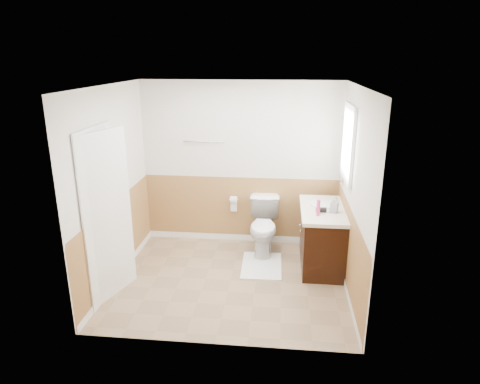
# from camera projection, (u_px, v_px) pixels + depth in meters

# --- Properties ---
(floor) EXTENTS (3.00, 3.00, 0.00)m
(floor) POSITION_uv_depth(u_px,v_px,m) (231.00, 280.00, 5.57)
(floor) COLOR #8C7051
(floor) RESTS_ON ground
(ceiling) EXTENTS (3.00, 3.00, 0.00)m
(ceiling) POSITION_uv_depth(u_px,v_px,m) (229.00, 86.00, 4.80)
(ceiling) COLOR white
(ceiling) RESTS_ON floor
(wall_back) EXTENTS (3.00, 0.00, 3.00)m
(wall_back) POSITION_uv_depth(u_px,v_px,m) (241.00, 164.00, 6.41)
(wall_back) COLOR silver
(wall_back) RESTS_ON floor
(wall_front) EXTENTS (3.00, 0.00, 3.00)m
(wall_front) POSITION_uv_depth(u_px,v_px,m) (212.00, 232.00, 3.95)
(wall_front) COLOR silver
(wall_front) RESTS_ON floor
(wall_left) EXTENTS (0.00, 3.00, 3.00)m
(wall_left) POSITION_uv_depth(u_px,v_px,m) (112.00, 187.00, 5.33)
(wall_left) COLOR silver
(wall_left) RESTS_ON floor
(wall_right) EXTENTS (0.00, 3.00, 3.00)m
(wall_right) POSITION_uv_depth(u_px,v_px,m) (354.00, 194.00, 5.04)
(wall_right) COLOR silver
(wall_right) RESTS_ON floor
(wainscot_back) EXTENTS (3.00, 0.00, 3.00)m
(wainscot_back) POSITION_uv_depth(u_px,v_px,m) (240.00, 211.00, 6.63)
(wainscot_back) COLOR #A06B40
(wainscot_back) RESTS_ON floor
(wainscot_front) EXTENTS (3.00, 0.00, 3.00)m
(wainscot_front) POSITION_uv_depth(u_px,v_px,m) (214.00, 301.00, 4.19)
(wainscot_front) COLOR #A06B40
(wainscot_front) RESTS_ON floor
(wainscot_left) EXTENTS (0.00, 2.60, 2.60)m
(wainscot_left) POSITION_uv_depth(u_px,v_px,m) (119.00, 241.00, 5.56)
(wainscot_left) COLOR #A06B40
(wainscot_left) RESTS_ON floor
(wainscot_right) EXTENTS (0.00, 2.60, 2.60)m
(wainscot_right) POSITION_uv_depth(u_px,v_px,m) (348.00, 251.00, 5.27)
(wainscot_right) COLOR #A06B40
(wainscot_right) RESTS_ON floor
(toilet) EXTENTS (0.47, 0.80, 0.80)m
(toilet) POSITION_uv_depth(u_px,v_px,m) (264.00, 227.00, 6.27)
(toilet) COLOR white
(toilet) RESTS_ON floor
(bath_mat) EXTENTS (0.57, 0.81, 0.02)m
(bath_mat) POSITION_uv_depth(u_px,v_px,m) (262.00, 266.00, 5.94)
(bath_mat) COLOR white
(bath_mat) RESTS_ON floor
(vanity_cabinet) EXTENTS (0.55, 1.10, 0.80)m
(vanity_cabinet) POSITION_uv_depth(u_px,v_px,m) (322.00, 239.00, 5.86)
(vanity_cabinet) COLOR black
(vanity_cabinet) RESTS_ON floor
(vanity_knob_left) EXTENTS (0.03, 0.03, 0.03)m
(vanity_knob_left) POSITION_uv_depth(u_px,v_px,m) (301.00, 231.00, 5.75)
(vanity_knob_left) COLOR silver
(vanity_knob_left) RESTS_ON vanity_cabinet
(vanity_knob_right) EXTENTS (0.03, 0.03, 0.03)m
(vanity_knob_right) POSITION_uv_depth(u_px,v_px,m) (300.00, 225.00, 5.94)
(vanity_knob_right) COLOR silver
(vanity_knob_right) RESTS_ON vanity_cabinet
(countertop) EXTENTS (0.60, 1.15, 0.05)m
(countertop) POSITION_uv_depth(u_px,v_px,m) (323.00, 210.00, 5.73)
(countertop) COLOR silver
(countertop) RESTS_ON vanity_cabinet
(sink_basin) EXTENTS (0.36, 0.36, 0.02)m
(sink_basin) POSITION_uv_depth(u_px,v_px,m) (323.00, 204.00, 5.86)
(sink_basin) COLOR white
(sink_basin) RESTS_ON countertop
(faucet) EXTENTS (0.02, 0.02, 0.14)m
(faucet) POSITION_uv_depth(u_px,v_px,m) (336.00, 200.00, 5.83)
(faucet) COLOR silver
(faucet) RESTS_ON countertop
(lotion_bottle) EXTENTS (0.05, 0.05, 0.22)m
(lotion_bottle) POSITION_uv_depth(u_px,v_px,m) (318.00, 208.00, 5.44)
(lotion_bottle) COLOR #E73B83
(lotion_bottle) RESTS_ON countertop
(soap_dispenser) EXTENTS (0.12, 0.13, 0.21)m
(soap_dispenser) POSITION_uv_depth(u_px,v_px,m) (334.00, 205.00, 5.55)
(soap_dispenser) COLOR #949BA7
(soap_dispenser) RESTS_ON countertop
(hair_dryer_body) EXTENTS (0.14, 0.07, 0.07)m
(hair_dryer_body) POSITION_uv_depth(u_px,v_px,m) (321.00, 210.00, 5.57)
(hair_dryer_body) COLOR black
(hair_dryer_body) RESTS_ON countertop
(hair_dryer_handle) EXTENTS (0.03, 0.03, 0.07)m
(hair_dryer_handle) POSITION_uv_depth(u_px,v_px,m) (319.00, 211.00, 5.60)
(hair_dryer_handle) COLOR black
(hair_dryer_handle) RESTS_ON countertop
(mirror_panel) EXTENTS (0.02, 0.35, 0.90)m
(mirror_panel) POSITION_uv_depth(u_px,v_px,m) (342.00, 150.00, 5.99)
(mirror_panel) COLOR silver
(mirror_panel) RESTS_ON wall_right
(window_frame) EXTENTS (0.04, 0.80, 1.00)m
(window_frame) POSITION_uv_depth(u_px,v_px,m) (348.00, 143.00, 5.44)
(window_frame) COLOR white
(window_frame) RESTS_ON wall_right
(window_glass) EXTENTS (0.01, 0.70, 0.90)m
(window_glass) POSITION_uv_depth(u_px,v_px,m) (349.00, 143.00, 5.44)
(window_glass) COLOR white
(window_glass) RESTS_ON wall_right
(door) EXTENTS (0.29, 0.78, 2.04)m
(door) POSITION_uv_depth(u_px,v_px,m) (107.00, 217.00, 4.96)
(door) COLOR white
(door) RESTS_ON wall_left
(door_frame) EXTENTS (0.02, 0.92, 2.10)m
(door_frame) POSITION_uv_depth(u_px,v_px,m) (101.00, 216.00, 4.97)
(door_frame) COLOR white
(door_frame) RESTS_ON wall_left
(door_knob) EXTENTS (0.06, 0.06, 0.06)m
(door_knob) POSITION_uv_depth(u_px,v_px,m) (123.00, 213.00, 5.29)
(door_knob) COLOR silver
(door_knob) RESTS_ON door
(towel_bar) EXTENTS (0.62, 0.02, 0.02)m
(towel_bar) POSITION_uv_depth(u_px,v_px,m) (204.00, 142.00, 6.31)
(towel_bar) COLOR silver
(towel_bar) RESTS_ON wall_back
(tp_holder_bar) EXTENTS (0.14, 0.02, 0.02)m
(tp_holder_bar) POSITION_uv_depth(u_px,v_px,m) (234.00, 200.00, 6.52)
(tp_holder_bar) COLOR silver
(tp_holder_bar) RESTS_ON wall_back
(tp_roll) EXTENTS (0.10, 0.11, 0.11)m
(tp_roll) POSITION_uv_depth(u_px,v_px,m) (234.00, 200.00, 6.52)
(tp_roll) COLOR white
(tp_roll) RESTS_ON tp_holder_bar
(tp_sheet) EXTENTS (0.10, 0.01, 0.16)m
(tp_sheet) POSITION_uv_depth(u_px,v_px,m) (234.00, 207.00, 6.56)
(tp_sheet) COLOR white
(tp_sheet) RESTS_ON tp_roll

